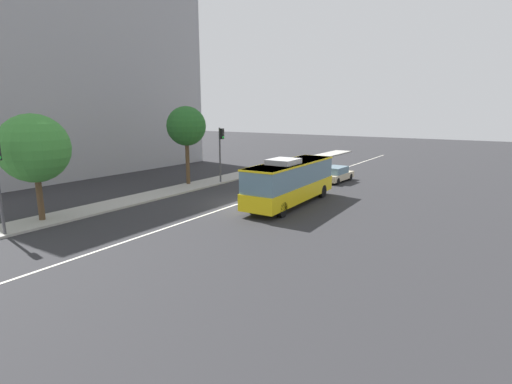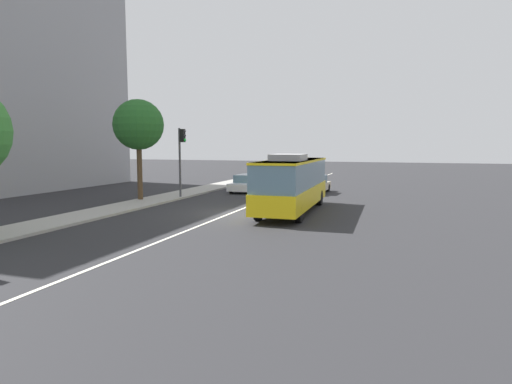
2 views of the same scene
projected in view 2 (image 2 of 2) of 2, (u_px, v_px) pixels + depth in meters
The scene contains 9 objects.
ground_plane at pixel (232, 213), 25.57m from camera, with size 160.00×160.00×0.00m, color #28282B.
sidewalk_kerb at pixel (127, 206), 27.86m from camera, with size 80.00×2.73×0.14m, color #9E9B93.
lane_centre_line at pixel (232, 213), 25.57m from camera, with size 76.00×0.16×0.01m, color silver.
transit_bus at pixel (292, 182), 25.77m from camera, with size 10.07×2.79×3.46m.
sedan_beige at pixel (315, 184), 36.16m from camera, with size 4.58×2.01×1.46m.
sedan_silver at pixel (278, 178), 42.48m from camera, with size 4.56×1.96×1.46m.
sedan_white at pixel (247, 183), 37.14m from camera, with size 4.51×1.84×1.46m.
traffic_light_near_corner at pixel (181, 151), 32.08m from camera, with size 0.33×0.62×5.20m.
street_tree_kerbside_left at pixel (138, 125), 30.38m from camera, with size 3.51×3.51×7.13m.
Camera 2 is at (-23.49, -9.46, 3.99)m, focal length 30.64 mm.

